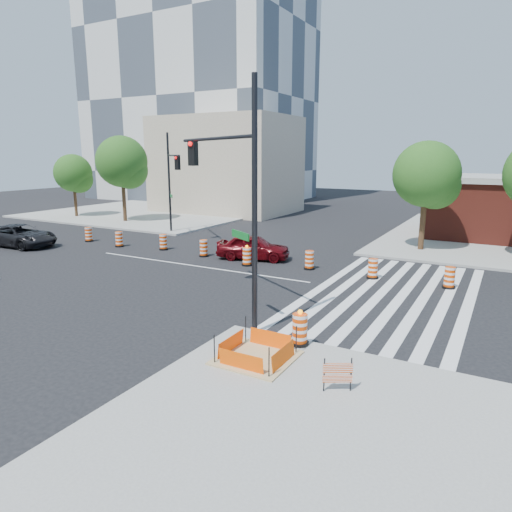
# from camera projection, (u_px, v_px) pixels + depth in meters

# --- Properties ---
(ground) EXTENTS (120.00, 120.00, 0.00)m
(ground) POSITION_uv_depth(u_px,v_px,m) (195.00, 266.00, 25.71)
(ground) COLOR black
(ground) RESTS_ON ground
(sidewalk_nw) EXTENTS (22.00, 22.00, 0.15)m
(sidewalk_nw) POSITION_uv_depth(u_px,v_px,m) (161.00, 211.00, 49.60)
(sidewalk_nw) COLOR gray
(sidewalk_nw) RESTS_ON ground
(crosswalk_east) EXTENTS (6.75, 13.50, 0.01)m
(crosswalk_east) POSITION_uv_depth(u_px,v_px,m) (392.00, 294.00, 20.49)
(crosswalk_east) COLOR silver
(crosswalk_east) RESTS_ON ground
(lane_centerline) EXTENTS (14.00, 0.12, 0.01)m
(lane_centerline) POSITION_uv_depth(u_px,v_px,m) (195.00, 266.00, 25.71)
(lane_centerline) COLOR silver
(lane_centerline) RESTS_ON ground
(excavation_pit) EXTENTS (2.20, 2.20, 0.90)m
(excavation_pit) POSITION_uv_depth(u_px,v_px,m) (256.00, 356.00, 13.71)
(excavation_pit) COLOR tan
(excavation_pit) RESTS_ON ground
(tower_nw) EXTENTS (28.00, 18.00, 45.00)m
(tower_nw) POSITION_uv_depth(u_px,v_px,m) (198.00, 29.00, 61.18)
(tower_nw) COLOR silver
(tower_nw) RESTS_ON ground
(beige_midrise) EXTENTS (14.00, 10.00, 10.00)m
(beige_midrise) POSITION_uv_depth(u_px,v_px,m) (227.00, 165.00, 49.07)
(beige_midrise) COLOR tan
(beige_midrise) RESTS_ON ground
(red_coupe) EXTENTS (4.65, 2.86, 1.48)m
(red_coupe) POSITION_uv_depth(u_px,v_px,m) (253.00, 247.00, 27.18)
(red_coupe) COLOR #4F060B
(red_coupe) RESTS_ON ground
(dark_suv) EXTENTS (5.50, 2.83, 1.48)m
(dark_suv) POSITION_uv_depth(u_px,v_px,m) (20.00, 236.00, 31.03)
(dark_suv) COLOR black
(dark_suv) RESTS_ON ground
(signal_pole_se) EXTENTS (5.56, 3.50, 8.50)m
(signal_pole_se) POSITION_uv_depth(u_px,v_px,m) (231.00, 181.00, 16.48)
(signal_pole_se) COLOR black
(signal_pole_se) RESTS_ON ground
(signal_pole_nw) EXTENTS (4.32, 4.03, 7.63)m
(signal_pole_nw) POSITION_uv_depth(u_px,v_px,m) (172.00, 174.00, 34.09)
(signal_pole_nw) COLOR black
(signal_pole_nw) RESTS_ON ground
(pit_drum) EXTENTS (0.60, 0.60, 1.19)m
(pit_drum) POSITION_uv_depth(u_px,v_px,m) (300.00, 330.00, 14.63)
(pit_drum) COLOR black
(pit_drum) RESTS_ON ground
(barricade) EXTENTS (0.69, 0.43, 0.92)m
(barricade) POSITION_uv_depth(u_px,v_px,m) (338.00, 373.00, 11.74)
(barricade) COLOR #E14004
(barricade) RESTS_ON ground
(tree_north_a) EXTENTS (3.63, 3.63, 6.17)m
(tree_north_a) POSITION_uv_depth(u_px,v_px,m) (74.00, 175.00, 44.44)
(tree_north_a) COLOR #382314
(tree_north_a) RESTS_ON ground
(tree_north_b) EXTENTS (4.58, 4.58, 7.79)m
(tree_north_b) POSITION_uv_depth(u_px,v_px,m) (123.00, 165.00, 40.96)
(tree_north_b) COLOR #382314
(tree_north_b) RESTS_ON ground
(tree_north_c) EXTENTS (4.12, 4.11, 6.99)m
(tree_north_c) POSITION_uv_depth(u_px,v_px,m) (427.00, 178.00, 28.54)
(tree_north_c) COLOR #382314
(tree_north_c) RESTS_ON ground
(median_drum_0) EXTENTS (0.60, 0.60, 1.02)m
(median_drum_0) POSITION_uv_depth(u_px,v_px,m) (89.00, 235.00, 32.78)
(median_drum_0) COLOR black
(median_drum_0) RESTS_ON ground
(median_drum_1) EXTENTS (0.60, 0.60, 1.02)m
(median_drum_1) POSITION_uv_depth(u_px,v_px,m) (119.00, 240.00, 30.94)
(median_drum_1) COLOR black
(median_drum_1) RESTS_ON ground
(median_drum_2) EXTENTS (0.60, 0.60, 1.02)m
(median_drum_2) POSITION_uv_depth(u_px,v_px,m) (163.00, 243.00, 29.94)
(median_drum_2) COLOR black
(median_drum_2) RESTS_ON ground
(median_drum_3) EXTENTS (0.60, 0.60, 1.02)m
(median_drum_3) POSITION_uv_depth(u_px,v_px,m) (204.00, 249.00, 27.99)
(median_drum_3) COLOR black
(median_drum_3) RESTS_ON ground
(median_drum_4) EXTENTS (0.60, 0.60, 1.18)m
(median_drum_4) POSITION_uv_depth(u_px,v_px,m) (247.00, 257.00, 25.71)
(median_drum_4) COLOR black
(median_drum_4) RESTS_ON ground
(median_drum_5) EXTENTS (0.60, 0.60, 1.02)m
(median_drum_5) POSITION_uv_depth(u_px,v_px,m) (309.00, 261.00, 24.88)
(median_drum_5) COLOR black
(median_drum_5) RESTS_ON ground
(median_drum_6) EXTENTS (0.60, 0.60, 1.02)m
(median_drum_6) POSITION_uv_depth(u_px,v_px,m) (373.00, 269.00, 23.00)
(median_drum_6) COLOR black
(median_drum_6) RESTS_ON ground
(median_drum_7) EXTENTS (0.60, 0.60, 1.02)m
(median_drum_7) POSITION_uv_depth(u_px,v_px,m) (449.00, 278.00, 21.33)
(median_drum_7) COLOR black
(median_drum_7) RESTS_ON ground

